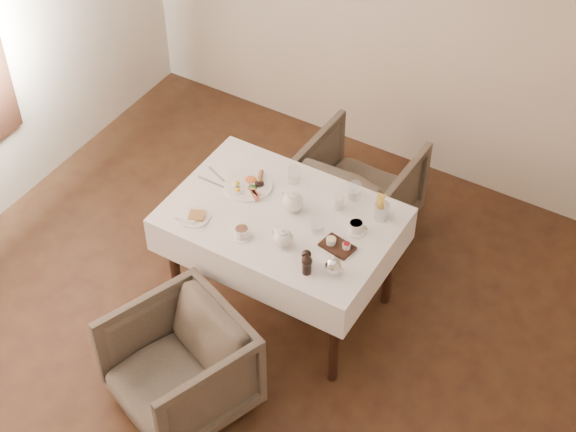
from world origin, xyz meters
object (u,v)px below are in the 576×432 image
Objects in this scene: armchair_near at (179,367)px; breakfast_plate at (249,185)px; armchair_far at (358,188)px; teapot_centre at (293,201)px; table at (282,229)px.

breakfast_plate reaches higher than armchair_near.
teapot_centre reaches higher than armchair_far.
armchair_far is at bearing 107.40° from teapot_centre.
teapot_centre is (-0.03, -0.79, 0.50)m from armchair_far.
breakfast_plate is (-0.29, 0.11, 0.13)m from table.
breakfast_plate is at bearing 159.76° from table.
armchair_near is 2.41× the size of breakfast_plate.
armchair_far is (0.07, 0.86, -0.32)m from table.
armchair_far is (0.17, 1.76, 0.01)m from armchair_near.
table is 1.87× the size of armchair_near.
breakfast_plate is at bearing 66.27° from armchair_far.
armchair_far is 4.15× the size of teapot_centre.
breakfast_plate reaches higher than table.
table is 7.51× the size of teapot_centre.
armchair_near is 1.12m from breakfast_plate.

